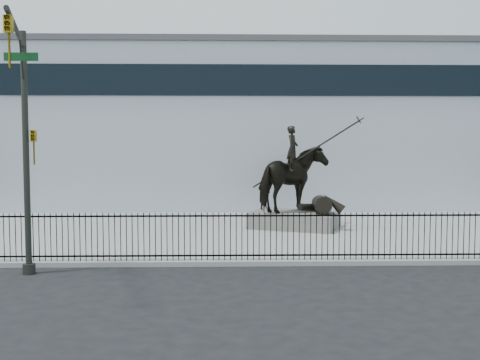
{
  "coord_description": "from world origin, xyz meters",
  "views": [
    {
      "loc": [
        -1.23,
        -16.11,
        3.88
      ],
      "look_at": [
        -0.68,
        6.0,
        2.34
      ],
      "focal_mm": 42.0,
      "sensor_mm": 36.0,
      "label": 1
    }
  ],
  "objects": [
    {
      "name": "ground",
      "position": [
        0.0,
        0.0,
        0.0
      ],
      "size": [
        120.0,
        120.0,
        0.0
      ],
      "primitive_type": "plane",
      "color": "black",
      "rests_on": "ground"
    },
    {
      "name": "traffic_signal_left",
      "position": [
        -6.75,
        -0.62,
        4.03
      ],
      "size": [
        1.52,
        4.84,
        7.0
      ],
      "color": "#262924",
      "rests_on": "ground"
    },
    {
      "name": "plaza",
      "position": [
        0.0,
        7.0,
        0.07
      ],
      "size": [
        30.0,
        12.0,
        0.15
      ],
      "primitive_type": "cube",
      "color": "#979794",
      "rests_on": "ground"
    },
    {
      "name": "building",
      "position": [
        0.0,
        20.0,
        4.5
      ],
      "size": [
        44.0,
        14.0,
        9.0
      ],
      "primitive_type": "cube",
      "color": "silver",
      "rests_on": "ground"
    },
    {
      "name": "statue_plinth",
      "position": [
        1.72,
        7.82,
        0.49
      ],
      "size": [
        4.25,
        3.62,
        0.67
      ],
      "primitive_type": "cube",
      "rotation": [
        0.0,
        0.0,
        -0.38
      ],
      "color": "#595651",
      "rests_on": "plaza"
    },
    {
      "name": "equestrian_statue",
      "position": [
        1.78,
        7.79,
        2.23
      ],
      "size": [
        4.3,
        3.54,
        3.9
      ],
      "rotation": [
        0.0,
        0.0,
        -0.38
      ],
      "color": "black",
      "rests_on": "statue_plinth"
    },
    {
      "name": "picket_fence",
      "position": [
        0.0,
        1.25,
        0.9
      ],
      "size": [
        22.1,
        0.1,
        1.5
      ],
      "color": "black",
      "rests_on": "plaza"
    }
  ]
}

